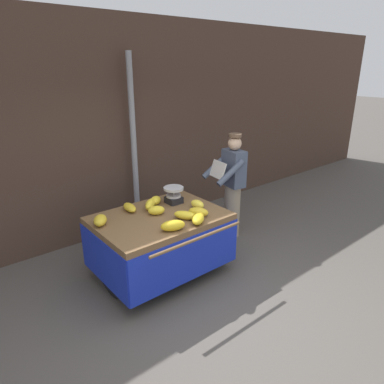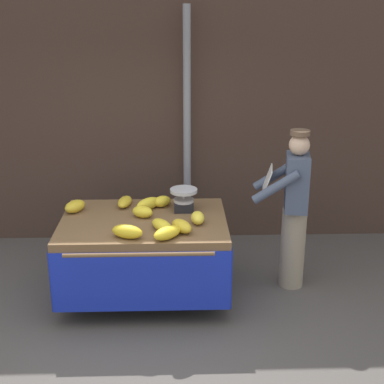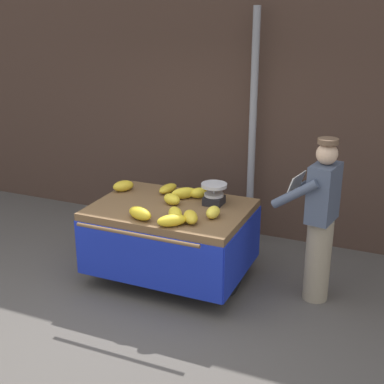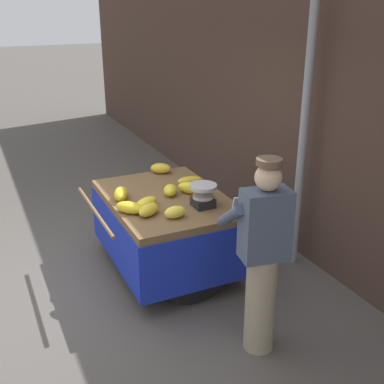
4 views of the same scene
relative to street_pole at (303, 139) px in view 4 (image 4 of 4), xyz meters
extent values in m
plane|color=#514C47|center=(-0.49, -2.47, -1.45)|extent=(60.00, 60.00, 0.00)
cube|color=#473328|center=(-0.49, 0.30, 0.27)|extent=(16.00, 0.24, 3.44)
cylinder|color=gray|center=(0.00, 0.00, 0.00)|extent=(0.09, 0.09, 2.90)
cube|color=brown|center=(-0.47, -1.37, -0.62)|extent=(1.65, 1.19, 0.08)
cylinder|color=black|center=(-1.21, -1.37, -1.06)|extent=(0.05, 0.78, 0.78)
cylinder|color=#B7B7BC|center=(-1.24, -1.37, -1.06)|extent=(0.01, 0.14, 0.14)
cylinder|color=black|center=(0.28, -1.37, -1.06)|extent=(0.05, 0.78, 0.78)
cylinder|color=#B7B7BC|center=(0.31, -1.37, -1.06)|extent=(0.01, 0.14, 0.14)
cylinder|color=#4C4742|center=(-0.47, -0.86, -1.06)|extent=(0.05, 0.05, 0.79)
cube|color=#192DB2|center=(-0.47, -1.97, -0.96)|extent=(1.65, 0.02, 0.60)
cube|color=#192DB2|center=(-0.47, -0.78, -0.96)|extent=(1.65, 0.02, 0.60)
cube|color=#192DB2|center=(-1.29, -1.37, -0.96)|extent=(0.02, 1.19, 0.60)
cube|color=#192DB2|center=(0.36, -1.37, -0.96)|extent=(0.02, 1.19, 0.60)
cylinder|color=brown|center=(-0.47, -2.15, -0.60)|extent=(1.32, 0.04, 0.04)
cube|color=black|center=(-0.06, -1.14, -0.54)|extent=(0.20, 0.20, 0.09)
cylinder|color=#B7B7BC|center=(-0.06, -1.14, -0.44)|extent=(0.02, 0.02, 0.11)
cylinder|color=#B7B7BC|center=(-0.06, -1.14, -0.37)|extent=(0.28, 0.28, 0.04)
cylinder|color=#B7B7BC|center=(-0.06, -1.14, -0.47)|extent=(0.21, 0.21, 0.03)
ellipsoid|color=yellow|center=(-0.43, -1.10, -0.52)|extent=(0.30, 0.29, 0.13)
ellipsoid|color=gold|center=(-0.22, -1.86, -0.53)|extent=(0.32, 0.31, 0.12)
ellipsoid|color=gold|center=(-0.68, -0.99, -0.54)|extent=(0.18, 0.31, 0.09)
ellipsoid|color=gold|center=(-1.18, -1.15, -0.52)|extent=(0.27, 0.30, 0.12)
ellipsoid|color=gold|center=(-0.59, -1.83, -0.52)|extent=(0.33, 0.24, 0.13)
ellipsoid|color=yellow|center=(-0.48, -1.32, -0.52)|extent=(0.26, 0.23, 0.12)
ellipsoid|color=yellow|center=(-0.28, -1.67, -0.53)|extent=(0.27, 0.33, 0.10)
ellipsoid|color=yellow|center=(-0.29, -1.02, -0.53)|extent=(0.25, 0.23, 0.12)
ellipsoid|color=gold|center=(-0.09, -1.71, -0.52)|extent=(0.26, 0.29, 0.12)
ellipsoid|color=yellow|center=(0.07, -1.50, -0.53)|extent=(0.14, 0.22, 0.12)
cylinder|color=gray|center=(1.10, -1.17, -1.01)|extent=(0.26, 0.26, 0.88)
cube|color=#475166|center=(1.10, -1.17, -0.28)|extent=(0.29, 0.41, 0.58)
sphere|color=#DBB28E|center=(1.10, -1.17, 0.11)|extent=(0.21, 0.21, 0.21)
cylinder|color=brown|center=(1.10, -1.17, 0.24)|extent=(0.20, 0.20, 0.05)
cylinder|color=#475166|center=(0.85, -1.34, -0.27)|extent=(0.49, 0.17, 0.37)
cylinder|color=#475166|center=(0.92, -0.93, -0.27)|extent=(0.49, 0.17, 0.37)
cube|color=silver|center=(0.80, -1.12, -0.26)|extent=(0.15, 0.35, 0.25)
camera|label=1|loc=(-2.77, -4.83, 1.26)|focal=32.67mm
camera|label=2|loc=(-0.14, -6.48, 1.47)|focal=51.56mm
camera|label=3|loc=(1.86, -6.20, 1.48)|focal=50.08mm
camera|label=4|loc=(3.95, -3.14, 1.36)|focal=45.19mm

